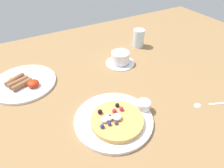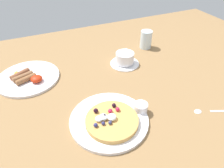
% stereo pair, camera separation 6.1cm
% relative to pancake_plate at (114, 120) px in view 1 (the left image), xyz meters
% --- Properties ---
extents(ground_plane, '(2.09, 1.35, 0.03)m').
position_rel_pancake_plate_xyz_m(ground_plane, '(0.07, 0.14, -0.02)').
color(ground_plane, olive).
extents(pancake_plate, '(0.27, 0.27, 0.01)m').
position_rel_pancake_plate_xyz_m(pancake_plate, '(0.00, 0.00, 0.00)').
color(pancake_plate, white).
rests_on(pancake_plate, ground_plane).
extents(pancake_with_berries, '(0.18, 0.18, 0.04)m').
position_rel_pancake_plate_xyz_m(pancake_with_berries, '(0.00, -0.02, 0.02)').
color(pancake_with_berries, tan).
rests_on(pancake_with_berries, pancake_plate).
extents(syrup_ramekin, '(0.05, 0.05, 0.03)m').
position_rel_pancake_plate_xyz_m(syrup_ramekin, '(0.12, -0.01, 0.02)').
color(syrup_ramekin, white).
rests_on(syrup_ramekin, pancake_plate).
extents(breakfast_plate, '(0.27, 0.27, 0.01)m').
position_rel_pancake_plate_xyz_m(breakfast_plate, '(-0.23, 0.36, -0.00)').
color(breakfast_plate, white).
rests_on(breakfast_plate, ground_plane).
extents(fried_breakfast, '(0.13, 0.13, 0.03)m').
position_rel_pancake_plate_xyz_m(fried_breakfast, '(-0.23, 0.35, 0.02)').
color(fried_breakfast, brown).
rests_on(fried_breakfast, breakfast_plate).
extents(coffee_saucer, '(0.14, 0.14, 0.01)m').
position_rel_pancake_plate_xyz_m(coffee_saucer, '(0.21, 0.30, -0.00)').
color(coffee_saucer, white).
rests_on(coffee_saucer, ground_plane).
extents(coffee_cup, '(0.09, 0.11, 0.05)m').
position_rel_pancake_plate_xyz_m(coffee_cup, '(0.21, 0.30, 0.03)').
color(coffee_cup, white).
rests_on(coffee_cup, coffee_saucer).
extents(teaspoon, '(0.14, 0.07, 0.01)m').
position_rel_pancake_plate_xyz_m(teaspoon, '(0.34, -0.10, -0.00)').
color(teaspoon, silver).
rests_on(teaspoon, ground_plane).
extents(water_glass, '(0.06, 0.06, 0.09)m').
position_rel_pancake_plate_xyz_m(water_glass, '(0.39, 0.41, 0.04)').
color(water_glass, silver).
rests_on(water_glass, ground_plane).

